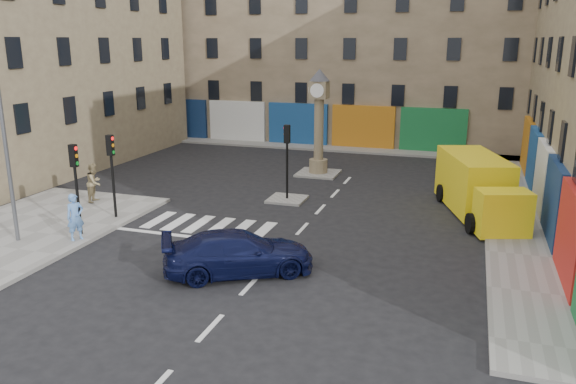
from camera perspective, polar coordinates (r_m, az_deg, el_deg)
The scene contains 16 objects.
ground at distance 20.46m, azimuth -1.77°, elevation -7.23°, with size 120.00×120.00×0.00m, color black.
sidewalk_right at distance 28.92m, azimuth 21.82°, elevation -1.43°, with size 2.60×30.00×0.15m, color gray.
sidewalk_far at distance 42.04m, azimuth 3.36°, elevation 4.56°, with size 32.00×2.40×0.15m, color gray.
island_near at distance 28.22m, azimuth -0.09°, elevation -0.74°, with size 1.80×1.80×0.12m, color gray.
island_far at distance 33.79m, azimuth 3.08°, elevation 1.92°, with size 2.40×2.40×0.12m, color gray.
building_far at distance 46.97m, azimuth 5.41°, elevation 15.97°, with size 32.00×10.00×17.00m, color gray.
building_left at distance 39.19m, azimuth -23.13°, elevation 13.57°, with size 8.00×20.00×15.00m, color #8D7F5C.
traffic_light_left_near at distance 23.83m, azimuth -20.79°, elevation 1.63°, with size 0.28×0.22×3.70m.
traffic_light_left_far at distance 25.69m, azimuth -17.49°, elevation 2.85°, with size 0.28×0.22×3.70m.
traffic_light_island at distance 27.63m, azimuth -0.10°, elevation 4.32°, with size 0.28×0.22×3.70m.
lamp_post at distance 23.70m, azimuth -27.00°, elevation 6.25°, with size 0.50×0.25×8.30m.
clock_pillar at distance 33.16m, azimuth 3.17°, elevation 7.79°, with size 1.20×1.20×6.10m.
navy_sedan at distance 19.43m, azimuth -5.04°, elevation -6.17°, with size 2.09×5.13×1.49m, color black.
yellow_van at distance 27.15m, azimuth 18.71°, elevation 0.52°, with size 4.23×7.51×2.62m.
pedestrian_blue at distance 23.57m, azimuth -20.80°, elevation -2.38°, with size 0.68×0.45×1.87m, color #6297E0.
pedestrian_tan at distance 28.87m, azimuth -19.07°, elevation 0.92°, with size 0.93×0.72×1.90m, color #95835C.
Camera 1 is at (6.47, -17.78, 7.79)m, focal length 35.00 mm.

